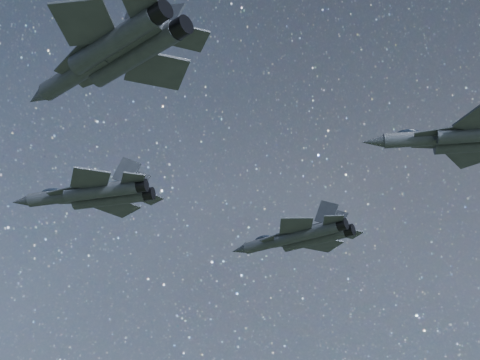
% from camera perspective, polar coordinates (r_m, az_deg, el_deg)
% --- Properties ---
extents(jet_lead, '(19.33, 13.58, 4.88)m').
position_cam_1_polar(jet_lead, '(82.69, -12.36, -1.18)').
color(jet_lead, '#2E3239').
extents(jet_left, '(19.65, 13.42, 4.93)m').
position_cam_1_polar(jet_left, '(92.42, 5.20, -4.82)').
color(jet_left, '#2E3239').
extents(jet_right, '(19.36, 12.90, 4.92)m').
position_cam_1_polar(jet_right, '(55.90, -10.89, 10.56)').
color(jet_right, '#2E3239').
extents(jet_slot, '(18.56, 12.69, 4.66)m').
position_cam_1_polar(jet_slot, '(74.47, 18.54, 3.42)').
color(jet_slot, '#2E3239').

